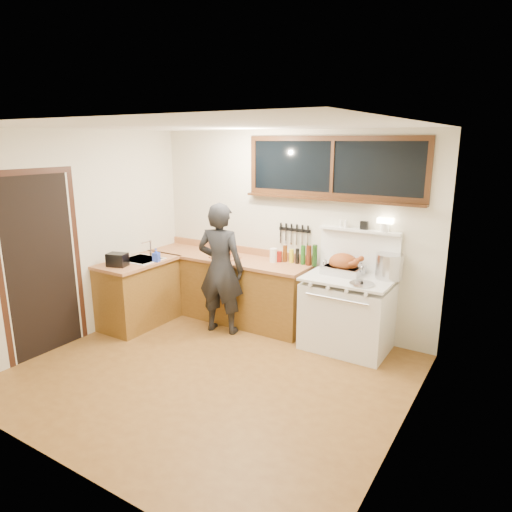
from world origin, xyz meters
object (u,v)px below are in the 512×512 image
Objects in this scene: roast_turkey at (344,266)px; cutting_board at (225,255)px; vintage_stove at (348,311)px; man at (221,269)px.

cutting_board is at bearing -175.19° from roast_turkey.
vintage_stove is 4.05× the size of cutting_board.
cutting_board is at bearing -178.29° from vintage_stove.
cutting_board is (-0.17, 0.34, 0.09)m from man.
man is at bearing -63.58° from cutting_board.
man is (-1.59, -0.39, 0.39)m from vintage_stove.
man is at bearing -162.13° from roast_turkey.
man is 1.56m from roast_turkey.
roast_turkey reaches higher than cutting_board.
cutting_board is (-1.76, -0.05, 0.48)m from vintage_stove.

